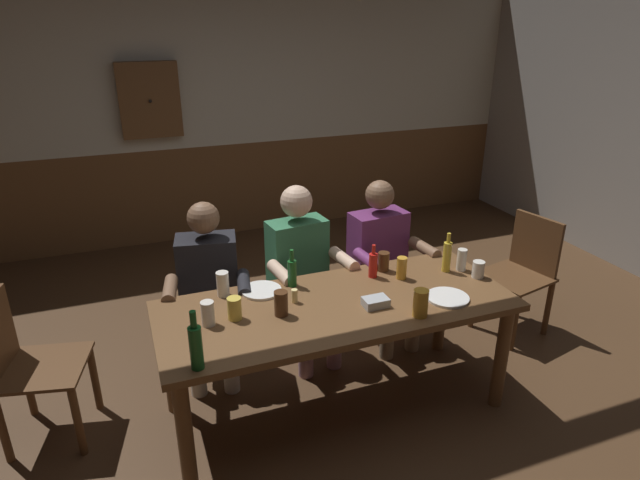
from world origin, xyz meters
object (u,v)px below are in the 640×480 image
Objects in this scene: table_candle at (295,296)px; pint_glass_5 at (234,308)px; bottle_2 at (196,346)px; bottle_3 at (447,256)px; person_1 at (302,267)px; chair_empty_near_right at (522,271)px; condiment_caddy at (376,302)px; person_2 at (383,256)px; plate_1 at (448,298)px; pint_glass_1 at (384,262)px; person_0 at (209,284)px; plate_0 at (261,290)px; bottle_1 at (292,272)px; wall_dart_cabinet at (150,100)px; pint_glass_0 at (281,303)px; pint_glass_6 at (223,284)px; pint_glass_2 at (208,313)px; dining_table at (337,318)px; pint_glass_7 at (421,303)px; bottle_0 at (373,264)px; pint_glass_3 at (402,268)px; pint_glass_8 at (462,260)px; chair_empty_far_end at (27,365)px; pint_glass_4 at (478,269)px.

pint_glass_5 reaches higher than table_candle.
bottle_3 is at bearing 16.04° from bottle_2.
person_1 is 1.66m from chair_empty_near_right.
person_1 reaches higher than condiment_caddy.
pint_glass_5 is at bearing 20.90° from person_2.
plate_1 is (-0.00, -0.81, 0.08)m from person_2.
person_2 is at bearing 62.68° from pint_glass_1.
person_0 reaches higher than plate_0.
bottle_1 is at bearing 55.34° from person_1.
person_0 is 1.68× the size of wall_dart_cabinet.
pint_glass_0 is 0.41m from pint_glass_6.
dining_table is at bearing -2.30° from pint_glass_2.
bottle_0 is at bearing 93.38° from pint_glass_7.
plate_1 is 0.35m from pint_glass_3.
pint_glass_2 is at bearing -172.31° from table_candle.
pint_glass_6 reaches higher than pint_glass_1.
person_2 is at bearing -61.24° from wall_dart_cabinet.
pint_glass_6 is at bearing 174.39° from bottle_0.
plate_1 is at bearing -10.38° from pint_glass_5.
pint_glass_7 is (0.94, -0.33, 0.01)m from pint_glass_5.
table_candle is 0.57× the size of condiment_caddy.
bottle_0 is 0.48m from bottle_3.
table_candle is (0.40, -0.54, 0.11)m from person_0.
bottle_3 is at bearing 171.36° from person_0.
pint_glass_8 reaches higher than pint_glass_5.
bottle_2 is at bearing 88.11° from person_0.
pint_glass_3 is (0.82, 0.16, -0.00)m from pint_glass_0.
pint_glass_2 is at bearing 177.70° from dining_table.
person_2 is at bearing 109.14° from chair_empty_far_end.
wall_dart_cabinet is (-1.30, 2.37, 0.82)m from person_2.
pint_glass_0 is at bearing -172.47° from bottle_3.
pint_glass_6 is (0.25, 0.65, -0.05)m from bottle_2.
pint_glass_7 reaches higher than plate_0.
person_1 is at bearing 68.03° from chair_empty_near_right.
bottle_0 is at bearing -150.95° from pint_glass_1.
pint_glass_6 is (-0.77, 0.43, 0.05)m from condiment_caddy.
pint_glass_2 is 0.87× the size of pint_glass_7.
bottle_2 is 0.43× the size of wall_dart_cabinet.
wall_dart_cabinet reaches higher than plate_1.
bottle_2 reaches higher than pint_glass_5.
pint_glass_5 reaches higher than dining_table.
pint_glass_0 is 0.91× the size of pint_glass_7.
condiment_caddy is (0.41, -0.20, -0.02)m from table_candle.
pint_glass_2 is at bearing 174.09° from pint_glass_0.
pint_glass_4 is at bearing 111.44° from person_2.
person_2 is 1.75m from bottle_2.
pint_glass_5 is (-0.58, 0.04, 0.16)m from dining_table.
pint_glass_8 is at bearing 3.10° from pint_glass_2.
pint_glass_5 is at bearing 85.81° from chair_empty_near_right.
bottle_1 is 0.41m from pint_glass_6.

